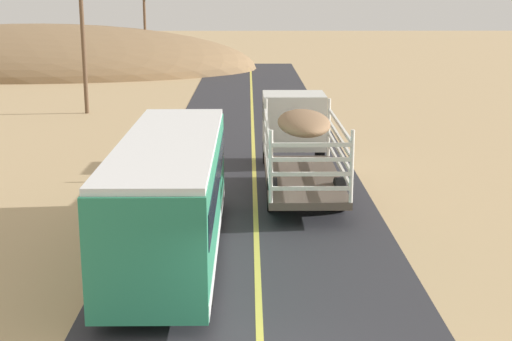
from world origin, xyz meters
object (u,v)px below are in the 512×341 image
bus (170,194)px  power_pole_mid (83,36)px  power_pole_far (145,26)px  livestock_truck (297,131)px

bus → power_pole_mid: size_ratio=1.20×
bus → power_pole_far: 49.88m
livestock_truck → bus: bus is taller
livestock_truck → power_pole_far: bearing=105.5°
bus → power_pole_far: power_pole_far is taller
livestock_truck → power_pole_mid: (-11.28, 15.09, 2.66)m
livestock_truck → power_pole_mid: power_pole_mid is taller
livestock_truck → power_pole_mid: bearing=126.8°
power_pole_mid → power_pole_far: power_pole_mid is taller
livestock_truck → power_pole_mid: size_ratio=1.17×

